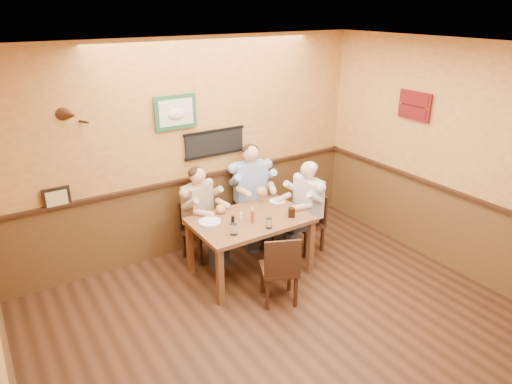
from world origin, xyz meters
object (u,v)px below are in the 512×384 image
chair_back_right (251,210)px  diner_blue_polo (250,198)px  dining_table (250,225)px  water_glass_left (234,229)px  chair_back_left (199,230)px  diner_white_elder (308,212)px  diner_tan_shirt (198,218)px  cola_tumbler (292,212)px  water_glass_mid (269,223)px  salt_shaker (241,216)px  pepper_shaker (233,220)px  chair_right_end (307,223)px  chair_near_side (279,267)px  hot_sauce_bottle (252,216)px

chair_back_right → diner_blue_polo: 0.19m
dining_table → water_glass_left: bearing=-146.3°
chair_back_right → chair_back_left: bearing=-163.0°
chair_back_right → diner_white_elder: diner_white_elder is taller
chair_back_left → diner_tan_shirt: 0.17m
chair_back_left → water_glass_left: water_glass_left is taller
chair_back_right → cola_tumbler: bearing=-79.9°
chair_back_left → water_glass_mid: water_glass_mid is taller
salt_shaker → pepper_shaker: 0.16m
diner_white_elder → water_glass_left: bearing=-79.7°
chair_right_end → chair_near_side: chair_near_side is taller
diner_tan_shirt → dining_table: bearing=-83.2°
dining_table → hot_sauce_bottle: (-0.04, -0.11, 0.18)m
chair_right_end → diner_blue_polo: size_ratio=0.63×
chair_right_end → salt_shaker: salt_shaker is taller
chair_back_left → diner_tan_shirt: bearing=0.0°
diner_tan_shirt → salt_shaker: bearing=-89.1°
diner_white_elder → water_glass_left: size_ratio=8.88×
chair_back_left → water_glass_mid: 1.17m
diner_white_elder → cola_tumbler: bearing=-62.4°
diner_blue_polo → pepper_shaker: diner_blue_polo is taller
hot_sauce_bottle → chair_right_end: bearing=9.9°
diner_blue_polo → cola_tumbler: bearing=-79.9°
chair_right_end → water_glass_mid: bearing=-69.4°
chair_back_left → water_glass_mid: bearing=-89.1°
dining_table → pepper_shaker: pepper_shaker is taller
dining_table → water_glass_left: size_ratio=10.84×
dining_table → water_glass_mid: (0.05, -0.33, 0.15)m
chair_right_end → diner_tan_shirt: 1.46m
diner_tan_shirt → cola_tumbler: (0.82, -0.92, 0.24)m
diner_tan_shirt → diner_white_elder: diner_white_elder is taller
chair_right_end → hot_sauce_bottle: 1.09m
chair_back_left → chair_back_right: 0.85m
dining_table → water_glass_left: (-0.38, -0.25, 0.16)m
chair_back_right → diner_blue_polo: bearing=0.0°
water_glass_left → cola_tumbler: (0.82, 0.02, -0.01)m
cola_tumbler → salt_shaker: cola_tumbler is taller
chair_right_end → hot_sauce_bottle: bearing=-83.0°
dining_table → chair_right_end: chair_right_end is taller
diner_white_elder → water_glass_mid: diner_white_elder is taller
chair_back_left → salt_shaker: 0.80m
cola_tumbler → hot_sauce_bottle: size_ratio=0.67×
dining_table → chair_right_end: (0.94, 0.06, -0.26)m
dining_table → diner_white_elder: 0.95m
water_glass_mid → diner_blue_polo: bearing=68.4°
diner_blue_polo → water_glass_mid: diner_blue_polo is taller
chair_right_end → pepper_shaker: size_ratio=7.98×
chair_back_right → hot_sauce_bottle: bearing=-108.8°
dining_table → salt_shaker: (-0.10, 0.04, 0.13)m
diner_tan_shirt → water_glass_mid: 1.12m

